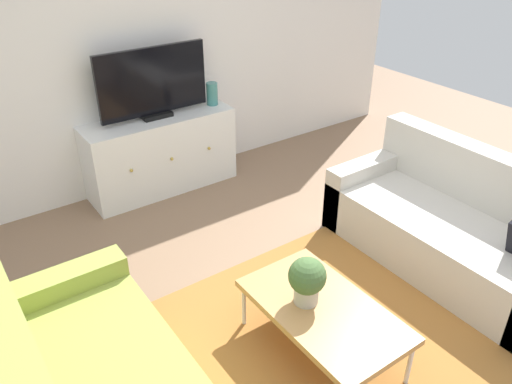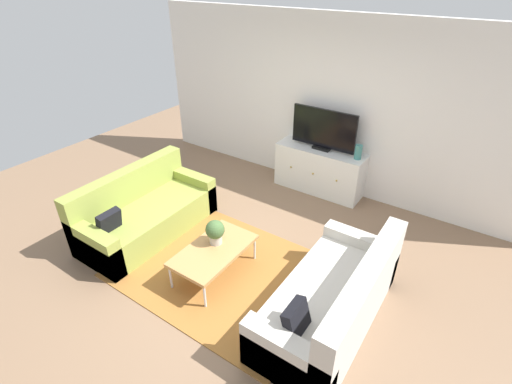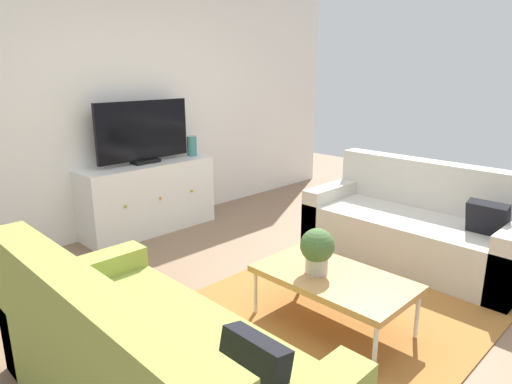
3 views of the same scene
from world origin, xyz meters
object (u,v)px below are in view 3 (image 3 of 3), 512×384
at_px(couch_right_side, 418,228).
at_px(potted_plant, 317,249).
at_px(flat_screen_tv, 143,132).
at_px(glass_vase, 192,146).
at_px(coffee_table, 333,279).
at_px(tv_console, 149,197).
at_px(couch_left_side, 142,375).

distance_m(couch_right_side, potted_plant, 1.58).
relative_size(flat_screen_tv, glass_vase, 4.73).
relative_size(couch_right_side, coffee_table, 1.83).
relative_size(coffee_table, glass_vase, 4.70).
height_order(coffee_table, glass_vase, glass_vase).
relative_size(coffee_table, tv_console, 0.72).
relative_size(potted_plant, tv_console, 0.22).
relative_size(couch_left_side, coffee_table, 1.83).
bearing_deg(coffee_table, potted_plant, 115.87).
bearing_deg(tv_console, glass_vase, 0.00).
height_order(tv_console, glass_vase, glass_vase).
xyz_separation_m(potted_plant, tv_console, (0.20, 2.40, -0.18)).
relative_size(potted_plant, glass_vase, 1.41).
xyz_separation_m(potted_plant, glass_vase, (0.80, 2.40, 0.30)).
relative_size(couch_left_side, flat_screen_tv, 1.82).
distance_m(tv_console, flat_screen_tv, 0.69).
bearing_deg(potted_plant, coffee_table, -64.13).
bearing_deg(potted_plant, glass_vase, 71.64).
xyz_separation_m(couch_left_side, couch_right_side, (2.88, 0.00, 0.00)).
distance_m(potted_plant, tv_console, 2.41).
bearing_deg(couch_right_side, coffee_table, -175.15).
relative_size(tv_console, flat_screen_tv, 1.37).
bearing_deg(couch_right_side, potted_plant, -179.18).
xyz_separation_m(couch_right_side, glass_vase, (-0.76, 2.37, 0.57)).
bearing_deg(couch_right_side, tv_console, 119.71).
bearing_deg(potted_plant, flat_screen_tv, 85.26).
distance_m(couch_left_side, tv_console, 2.82).
bearing_deg(flat_screen_tv, glass_vase, -1.92).
xyz_separation_m(tv_console, glass_vase, (0.60, 0.00, 0.48)).
bearing_deg(coffee_table, flat_screen_tv, 86.62).
bearing_deg(flat_screen_tv, coffee_table, -93.38).
distance_m(couch_right_side, flat_screen_tv, 2.86).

